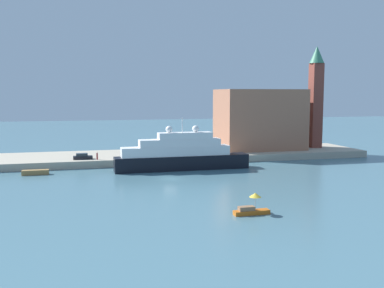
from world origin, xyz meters
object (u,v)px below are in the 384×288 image
harbor_building (260,119)px  mooring_bollard (166,156)px  person_figure (97,156)px  work_barge (35,172)px  bell_tower (316,93)px  large_yacht (181,155)px  small_motorboat (251,207)px  parked_car (83,157)px

harbor_building → mooring_bollard: (-27.35, -9.93, -7.54)m
harbor_building → person_figure: size_ratio=13.00×
work_barge → bell_tower: size_ratio=0.19×
large_yacht → bell_tower: (41.56, 16.78, 13.20)m
small_motorboat → parked_car: size_ratio=1.17×
large_yacht → work_barge: bearing=176.9°
large_yacht → parked_car: 22.52m
person_figure → work_barge: bearing=-151.6°
large_yacht → bell_tower: bell_tower is taller
parked_car → bell_tower: bearing=6.3°
person_figure → mooring_bollard: 15.44m
work_barge → mooring_bollard: size_ratio=8.03×
parked_car → person_figure: person_figure is taller
small_motorboat → harbor_building: harbor_building is taller
large_yacht → work_barge: (-29.60, 1.59, -2.76)m
small_motorboat → parked_car: 51.62m
work_barge → bell_tower: bearing=12.0°
bell_tower → person_figure: 60.88m
large_yacht → person_figure: size_ratio=17.35×
work_barge → harbor_building: 58.27m
harbor_building → bell_tower: size_ratio=0.79×
parked_car → person_figure: 3.49m
work_barge → mooring_bollard: bearing=12.3°
harbor_building → bell_tower: bearing=-3.0°
bell_tower → large_yacht: bearing=-158.0°
bell_tower → person_figure: bell_tower is taller
parked_car → mooring_bollard: 18.68m
small_motorboat → harbor_building: bearing=65.7°
small_motorboat → bell_tower: bearing=53.1°
work_barge → person_figure: (12.52, 6.77, 1.92)m
work_barge → parked_car: bearing=41.5°
mooring_bollard → small_motorboat: bearing=-86.6°
harbor_building → person_figure: 44.33m
harbor_building → small_motorboat: bearing=-114.3°
small_motorboat → mooring_bollard: small_motorboat is taller
work_barge → large_yacht: bearing=-3.1°
large_yacht → bell_tower: 46.72m
bell_tower → small_motorboat: bearing=-126.9°
mooring_bollard → harbor_building: bearing=20.0°
harbor_building → bell_tower: 17.34m
large_yacht → bell_tower: bearing=22.0°
bell_tower → mooring_bollard: 46.48m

